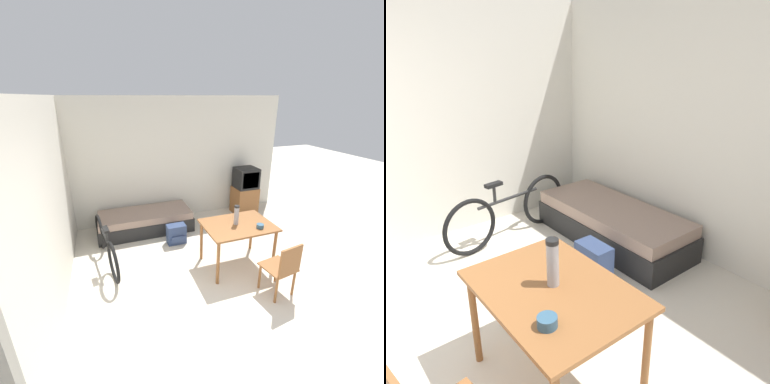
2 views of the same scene
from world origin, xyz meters
TOP-DOWN VIEW (x-y plane):
  - ground_plane at (0.00, 0.00)m, footprint 20.00×20.00m
  - wall_back at (0.00, 3.37)m, footprint 5.26×0.06m
  - wall_left at (-2.16, 1.67)m, footprint 0.06×4.34m
  - daybed at (-0.75, 2.86)m, footprint 1.92×0.79m
  - tv at (1.68, 2.97)m, footprint 0.54×0.47m
  - dining_table at (0.48, 1.18)m, footprint 1.11×0.80m
  - wooden_chair at (0.73, 0.32)m, footprint 0.46×0.46m
  - bicycle at (-1.56, 1.96)m, footprint 0.33×1.71m
  - thermos_flask at (0.45, 1.20)m, footprint 0.08×0.08m
  - mate_bowl at (0.74, 0.96)m, footprint 0.11×0.11m
  - backpack at (-0.27, 2.16)m, footprint 0.36×0.24m

SIDE VIEW (x-z plane):
  - ground_plane at x=0.00m, z-range 0.00..0.00m
  - backpack at x=-0.27m, z-range 0.00..0.38m
  - daybed at x=-0.75m, z-range 0.00..0.43m
  - bicycle at x=-1.56m, z-range -0.04..0.71m
  - wooden_chair at x=0.73m, z-range 0.05..0.90m
  - tv at x=1.68m, z-range -0.01..1.11m
  - dining_table at x=0.48m, z-range 0.28..1.04m
  - mate_bowl at x=0.74m, z-range 0.76..0.82m
  - thermos_flask at x=0.45m, z-range 0.77..1.09m
  - wall_back at x=0.00m, z-range 0.00..2.70m
  - wall_left at x=-2.16m, z-range 0.00..2.70m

